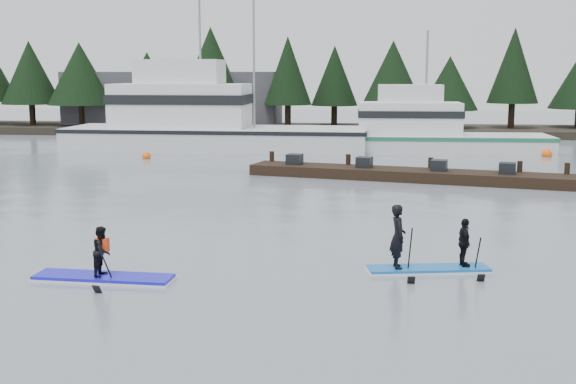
# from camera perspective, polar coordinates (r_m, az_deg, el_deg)

# --- Properties ---
(ground) EXTENTS (160.00, 160.00, 0.00)m
(ground) POSITION_cam_1_polar(r_m,az_deg,el_deg) (17.89, -2.11, -6.62)
(ground) COLOR gray
(ground) RESTS_ON ground
(far_shore) EXTENTS (70.00, 8.00, 0.60)m
(far_shore) POSITION_cam_1_polar(r_m,az_deg,el_deg) (59.24, 3.80, 4.91)
(far_shore) COLOR #2D281E
(far_shore) RESTS_ON ground
(treeline) EXTENTS (60.00, 4.00, 8.00)m
(treeline) POSITION_cam_1_polar(r_m,az_deg,el_deg) (59.27, 3.80, 4.62)
(treeline) COLOR black
(treeline) RESTS_ON ground
(waterfront_building) EXTENTS (18.00, 6.00, 5.00)m
(waterfront_building) POSITION_cam_1_polar(r_m,az_deg,el_deg) (63.25, -8.97, 7.10)
(waterfront_building) COLOR #4C4C51
(waterfront_building) RESTS_ON ground
(fishing_boat_large) EXTENTS (19.48, 5.70, 10.75)m
(fishing_boat_large) POSITION_cam_1_polar(r_m,az_deg,el_deg) (47.46, -6.40, 4.40)
(fishing_boat_large) COLOR silver
(fishing_boat_large) RESTS_ON ground
(fishing_boat_medium) EXTENTS (14.06, 4.23, 8.40)m
(fishing_boat_medium) POSITION_cam_1_polar(r_m,az_deg,el_deg) (46.37, 11.08, 3.87)
(fishing_boat_medium) COLOR silver
(fishing_boat_medium) RESTS_ON ground
(floating_dock) EXTENTS (15.03, 5.43, 0.50)m
(floating_dock) POSITION_cam_1_polar(r_m,az_deg,el_deg) (34.00, 9.31, 1.37)
(floating_dock) COLOR black
(floating_dock) RESTS_ON ground
(buoy_b) EXTENTS (0.53, 0.53, 0.53)m
(buoy_b) POSITION_cam_1_polar(r_m,az_deg,el_deg) (38.84, 0.39, 2.11)
(buoy_b) COLOR #FF5D0C
(buoy_b) RESTS_ON ground
(buoy_a) EXTENTS (0.50, 0.50, 0.50)m
(buoy_a) POSITION_cam_1_polar(r_m,az_deg,el_deg) (42.67, -11.12, 2.60)
(buoy_a) COLOR #FF5D0C
(buoy_a) RESTS_ON ground
(buoy_c) EXTENTS (0.58, 0.58, 0.58)m
(buoy_c) POSITION_cam_1_polar(r_m,az_deg,el_deg) (45.53, 19.76, 2.64)
(buoy_c) COLOR #FF5D0C
(buoy_c) RESTS_ON ground
(paddleboard_solo) EXTENTS (3.39, 1.15, 1.80)m
(paddleboard_solo) POSITION_cam_1_polar(r_m,az_deg,el_deg) (17.95, -14.41, -5.55)
(paddleboard_solo) COLOR #1716D3
(paddleboard_solo) RESTS_ON ground
(paddleboard_duo) EXTENTS (3.12, 1.43, 2.20)m
(paddleboard_duo) POSITION_cam_1_polar(r_m,az_deg,el_deg) (18.44, 10.91, -4.30)
(paddleboard_duo) COLOR blue
(paddleboard_duo) RESTS_ON ground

